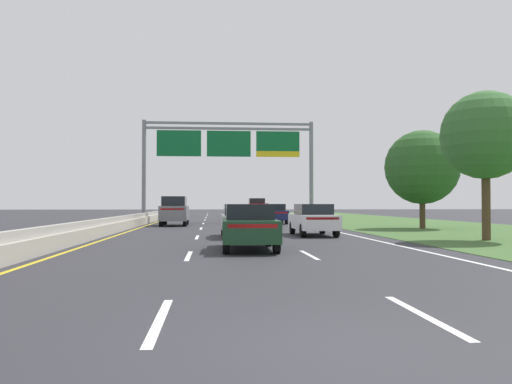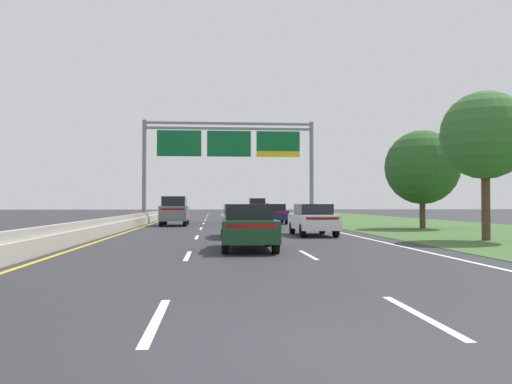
# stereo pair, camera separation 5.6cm
# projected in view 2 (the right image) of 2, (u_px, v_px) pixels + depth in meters

# --- Properties ---
(ground_plane) EXTENTS (220.00, 220.00, 0.00)m
(ground_plane) POSITION_uv_depth(u_px,v_px,m) (227.00, 225.00, 40.81)
(ground_plane) COLOR #2B2B30
(lane_striping) EXTENTS (11.96, 106.00, 0.01)m
(lane_striping) POSITION_uv_depth(u_px,v_px,m) (227.00, 225.00, 40.35)
(lane_striping) COLOR white
(lane_striping) RESTS_ON ground
(grass_verge_right) EXTENTS (14.00, 110.00, 0.02)m
(grass_verge_right) POSITION_uv_depth(u_px,v_px,m) (405.00, 224.00, 41.92)
(grass_verge_right) COLOR #3D602D
(grass_verge_right) RESTS_ON ground
(median_barrier_concrete) EXTENTS (0.60, 110.00, 0.85)m
(median_barrier_concrete) POSITION_uv_depth(u_px,v_px,m) (140.00, 220.00, 40.29)
(median_barrier_concrete) COLOR #A8A399
(median_barrier_concrete) RESTS_ON ground
(overhead_sign_gantry) EXTENTS (15.06, 0.42, 8.88)m
(overhead_sign_gantry) POSITION_uv_depth(u_px,v_px,m) (229.00, 149.00, 46.94)
(overhead_sign_gantry) COLOR gray
(overhead_sign_gantry) RESTS_ON ground
(pickup_truck_red) EXTENTS (2.05, 5.42, 2.20)m
(pickup_truck_red) POSITION_uv_depth(u_px,v_px,m) (258.00, 208.00, 59.15)
(pickup_truck_red) COLOR maroon
(pickup_truck_red) RESTS_ON ground
(car_navy_right_lane_sedan) EXTENTS (1.85, 4.41, 1.57)m
(car_navy_right_lane_sedan) POSITION_uv_depth(u_px,v_px,m) (274.00, 213.00, 42.90)
(car_navy_right_lane_sedan) COLOR #161E47
(car_navy_right_lane_sedan) RESTS_ON ground
(car_grey_left_lane_suv) EXTENTS (1.91, 4.70, 2.11)m
(car_grey_left_lane_suv) POSITION_uv_depth(u_px,v_px,m) (175.00, 210.00, 38.82)
(car_grey_left_lane_suv) COLOR slate
(car_grey_left_lane_suv) RESTS_ON ground
(car_white_right_lane_sedan) EXTENTS (1.89, 4.43, 1.57)m
(car_white_right_lane_sedan) POSITION_uv_depth(u_px,v_px,m) (313.00, 219.00, 26.73)
(car_white_right_lane_sedan) COLOR silver
(car_white_right_lane_sedan) RESTS_ON ground
(car_silver_centre_lane_sedan) EXTENTS (1.83, 4.41, 1.57)m
(car_silver_centre_lane_sedan) POSITION_uv_depth(u_px,v_px,m) (241.00, 220.00, 25.45)
(car_silver_centre_lane_sedan) COLOR #B2B5BA
(car_silver_centre_lane_sedan) RESTS_ON ground
(car_darkgreen_centre_lane_sedan) EXTENTS (1.90, 4.43, 1.57)m
(car_darkgreen_centre_lane_sedan) POSITION_uv_depth(u_px,v_px,m) (248.00, 226.00, 18.41)
(car_darkgreen_centre_lane_sedan) COLOR #193D23
(car_darkgreen_centre_lane_sedan) RESTS_ON ground
(roadside_tree_near) EXTENTS (3.79, 3.79, 6.43)m
(roadside_tree_near) POSITION_uv_depth(u_px,v_px,m) (485.00, 136.00, 22.97)
(roadside_tree_near) COLOR #4C3823
(roadside_tree_near) RESTS_ON ground
(roadside_tree_mid) EXTENTS (4.70, 4.70, 6.26)m
(roadside_tree_mid) POSITION_uv_depth(u_px,v_px,m) (422.00, 167.00, 33.98)
(roadside_tree_mid) COLOR #4C3823
(roadside_tree_mid) RESTS_ON ground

